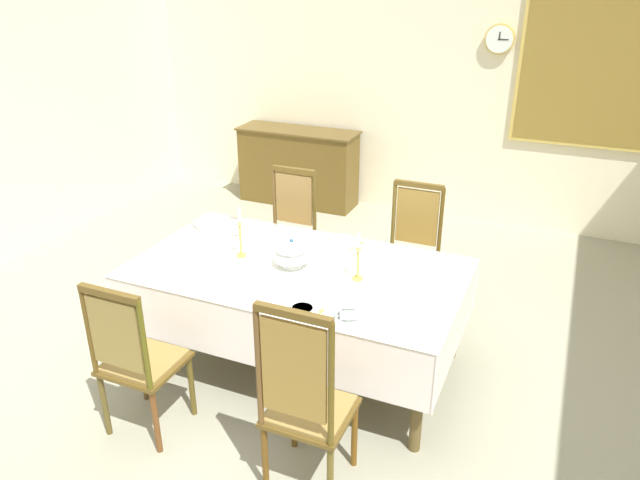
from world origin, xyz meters
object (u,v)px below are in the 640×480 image
chair_north_b (411,250)px  spoon_secondary (360,244)px  candlestick_east (358,261)px  sideboard (298,167)px  candlestick_west (240,237)px  chair_south_b (305,400)px  chair_south_a (136,357)px  bowl_near_right (343,240)px  soup_tureen (292,253)px  mounted_clock (500,39)px  bowl_far_right (184,277)px  bowl_far_left (349,317)px  framed_painting (590,68)px  bowl_near_left (302,309)px  dining_table (297,277)px  chair_north_a (288,230)px  spoon_primary (320,312)px

chair_north_b → spoon_secondary: 0.61m
candlestick_east → sideboard: size_ratio=0.23×
candlestick_west → chair_south_b: bearing=-46.9°
chair_south_a → sideboard: size_ratio=0.73×
chair_north_b → sideboard: 2.76m
chair_north_b → bowl_near_right: (-0.39, -0.53, 0.24)m
soup_tureen → mounted_clock: 3.50m
bowl_near_right → sideboard: (-1.54, 2.49, -0.34)m
bowl_far_right → chair_north_b: bearing=52.5°
candlestick_east → bowl_far_left: 0.52m
candlestick_east → framed_painting: 3.55m
chair_south_a → bowl_far_left: bearing=25.0°
soup_tureen → bowl_far_left: soup_tureen is taller
chair_south_a → bowl_near_left: bearing=31.1°
candlestick_west → bowl_near_right: size_ratio=2.05×
chair_north_b → bowl_far_left: 1.53m
dining_table → framed_painting: (1.62, 3.24, 1.05)m
chair_south_a → spoon_secondary: 1.77m
chair_south_b → bowl_far_left: 0.58m
chair_north_a → bowl_far_right: (-0.03, -1.47, 0.24)m
dining_table → framed_painting: size_ratio=1.43×
dining_table → chair_south_b: (0.53, -1.03, -0.11)m
framed_painting → chair_south_a: bearing=-117.2°
candlestick_east → bowl_far_right: size_ratio=2.18×
chair_north_a → framed_painting: 3.34m
dining_table → spoon_primary: spoon_primary is taller
candlestick_east → bowl_far_right: candlestick_east is taller
chair_north_b → bowl_near_right: bearing=53.7°
soup_tureen → bowl_near_left: bearing=-58.4°
spoon_primary → bowl_near_right: bearing=99.5°
chair_north_a → bowl_near_right: size_ratio=6.03×
candlestick_east → bowl_far_right: bearing=-156.5°
chair_south_a → chair_north_a: 2.04m
chair_south_b → sideboard: (-1.93, 4.01, -0.14)m
dining_table → chair_south_a: (-0.57, -1.02, -0.15)m
bowl_far_left → sideboard: sideboard is taller
chair_north_b → dining_table: bearing=62.8°
chair_north_a → chair_south_b: (1.10, -2.05, 0.04)m
bowl_far_left → mounted_clock: (0.17, 3.72, 1.18)m
chair_south_b → bowl_far_right: bearing=153.0°
framed_painting → bowl_far_right: bearing=-121.1°
sideboard → dining_table: bearing=115.2°
dining_table → framed_painting: bearing=63.5°
spoon_secondary → chair_south_a: bearing=-104.1°
candlestick_east → chair_south_b: bearing=-85.0°
dining_table → candlestick_west: bearing=180.0°
bowl_far_left → framed_painting: 3.99m
chair_north_a → chair_south_b: 2.32m
chair_south_b → candlestick_west: (-0.96, 1.03, 0.33)m
bowl_near_left → sideboard: size_ratio=0.11×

